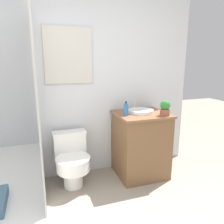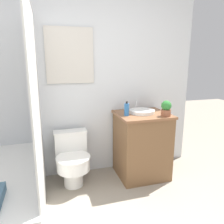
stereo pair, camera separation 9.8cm
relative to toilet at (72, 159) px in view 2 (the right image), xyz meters
name	(u,v)px [view 2 (the right image)]	position (x,y,z in m)	size (l,w,h in m)	color
wall_back	(74,78)	(0.09, 0.28, 0.94)	(3.22, 0.07, 2.50)	silver
shower_area	(7,192)	(-0.65, -0.47, -0.03)	(0.69, 1.45, 1.98)	white
toilet	(72,159)	(0.00, 0.00, 0.00)	(0.40, 0.51, 0.63)	white
vanity	(142,145)	(0.88, -0.05, 0.09)	(0.64, 0.58, 0.83)	brown
sink	(142,111)	(0.88, -0.02, 0.53)	(0.32, 0.35, 0.13)	white
soap_bottle	(127,109)	(0.65, -0.09, 0.58)	(0.06, 0.06, 0.17)	#2D6BB2
potted_plant	(166,108)	(1.09, -0.24, 0.60)	(0.12, 0.12, 0.18)	brown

